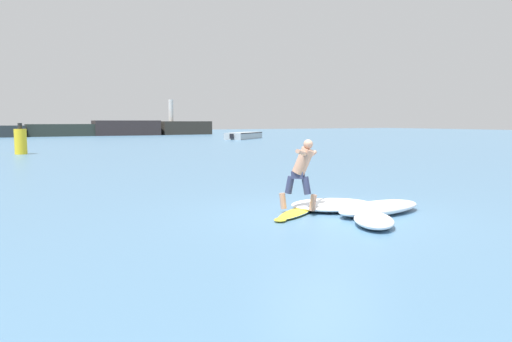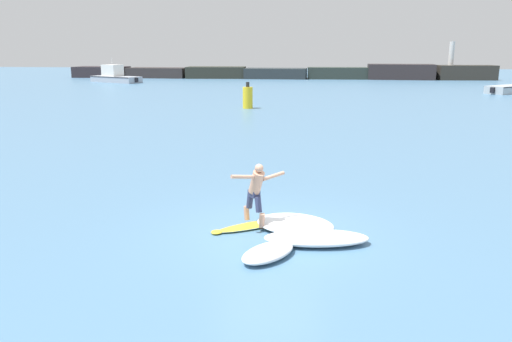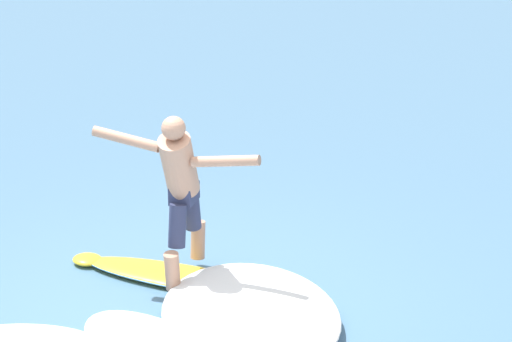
# 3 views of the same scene
# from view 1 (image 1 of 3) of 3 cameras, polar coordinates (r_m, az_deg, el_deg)

# --- Properties ---
(ground_plane) EXTENTS (200.00, 200.00, 0.00)m
(ground_plane) POSITION_cam_1_polar(r_m,az_deg,el_deg) (10.90, 7.46, -4.97)
(ground_plane) COLOR teal
(surfboard) EXTENTS (1.94, 1.51, 0.22)m
(surfboard) POSITION_cam_1_polar(r_m,az_deg,el_deg) (10.91, 4.72, -4.69)
(surfboard) COLOR yellow
(surfboard) RESTS_ON ground
(surfer) EXTENTS (1.19, 1.03, 1.54)m
(surfer) POSITION_cam_1_polar(r_m,az_deg,el_deg) (10.79, 5.27, 0.22)
(surfer) COLOR tan
(surfer) RESTS_ON surfboard
(small_boat_offshore) EXTENTS (7.07, 6.33, 0.74)m
(small_boat_offshore) POSITION_cam_1_polar(r_m,az_deg,el_deg) (56.63, -1.31, 4.10)
(small_boat_offshore) COLOR #A9B3B8
(small_boat_offshore) RESTS_ON ground
(channel_marker_buoy) EXTENTS (0.72, 0.72, 1.89)m
(channel_marker_buoy) POSITION_cam_1_polar(r_m,az_deg,el_deg) (33.48, -25.31, 3.10)
(channel_marker_buoy) COLOR yellow
(channel_marker_buoy) RESTS_ON ground
(wave_foam_at_tail) EXTENTS (2.43, 1.14, 0.27)m
(wave_foam_at_tail) POSITION_cam_1_polar(r_m,az_deg,el_deg) (11.17, 13.91, -4.11)
(wave_foam_at_tail) COLOR white
(wave_foam_at_tail) RESTS_ON ground
(wave_foam_at_nose) EXTENTS (2.30, 2.03, 0.22)m
(wave_foam_at_nose) POSITION_cam_1_polar(r_m,az_deg,el_deg) (11.54, 8.77, -3.84)
(wave_foam_at_nose) COLOR white
(wave_foam_at_nose) RESTS_ON ground
(wave_foam_beside) EXTENTS (1.41, 1.58, 0.24)m
(wave_foam_beside) POSITION_cam_1_polar(r_m,az_deg,el_deg) (9.86, 13.30, -5.50)
(wave_foam_beside) COLOR white
(wave_foam_beside) RESTS_ON ground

